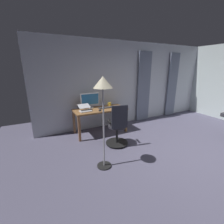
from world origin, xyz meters
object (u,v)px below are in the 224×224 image
Objects in this scene: laptop at (85,109)px; computer_keyboard at (106,108)px; computer_monitor at (90,100)px; mug_coffee at (110,104)px; floor_lamp at (103,92)px; computer_mouse at (121,107)px; cell_phone_face_up at (100,111)px; desk at (100,112)px; office_chair at (118,128)px.

computer_keyboard is at bearing 179.58° from laptop.
computer_monitor is 0.65m from mug_coffee.
computer_monitor is 1.87m from floor_lamp.
computer_mouse is at bearing 158.55° from computer_monitor.
floor_lamp reaches higher than cell_phone_face_up.
computer_monitor is 3.80× the size of cell_phone_face_up.
desk is at bearing 135.23° from computer_monitor.
computer_keyboard is at bearing 150.65° from computer_monitor.
floor_lamp reaches higher than computer_mouse.
cell_phone_face_up is (0.26, 0.19, -0.01)m from computer_keyboard.
laptop is 3.40× the size of computer_mouse.
floor_lamp reaches higher than computer_monitor.
office_chair is 7.70× the size of mug_coffee.
desk is 0.65m from computer_mouse.
laptop is (0.52, -0.90, 0.30)m from office_chair.
mug_coffee is 0.08× the size of floor_lamp.
desk is 1.41× the size of office_chair.
mug_coffee is (-0.23, -0.22, 0.04)m from computer_keyboard.
mug_coffee is (-0.62, 0.00, -0.19)m from computer_monitor.
desk is at bearing -10.63° from computer_mouse.
laptop reaches higher than computer_keyboard.
floor_lamp is (0.98, 1.76, 0.69)m from mug_coffee.
laptop is 0.19× the size of floor_lamp.
cell_phone_face_up is at bearing 66.70° from desk.
floor_lamp is (0.57, 1.55, 0.84)m from desk.
laptop is 1.67m from floor_lamp.
computer_mouse is (-0.57, -0.82, 0.27)m from office_chair.
computer_keyboard is 3.09× the size of mug_coffee.
computer_mouse is 2.01m from floor_lamp.
office_chair is at bearing -136.12° from floor_lamp.
computer_monitor reaches higher than office_chair.
desk is 10.40× the size of cell_phone_face_up.
computer_keyboard is at bearing -14.00° from computer_mouse.
laptop reaches higher than computer_mouse.
desk is 4.41× the size of laptop.
floor_lamp is at bearing 64.33° from computer_keyboard.
computer_keyboard reaches higher than desk.
computer_keyboard is 0.32m from cell_phone_face_up.
desk is 0.95m from office_chair.
office_chair is at bearing 73.58° from mug_coffee.
mug_coffee is at bearing -120.87° from cell_phone_face_up.
floor_lamp reaches higher than desk.
office_chair is at bearing 117.01° from laptop.
cell_phone_face_up is at bearing 5.90° from computer_mouse.
mug_coffee is at bearing 85.46° from office_chair.
cell_phone_face_up is at bearing 153.80° from laptop.
computer_monitor reaches higher than mug_coffee.
office_chair reaches higher than computer_mouse.
laptop is at bearing 15.83° from mug_coffee.
computer_monitor reaches higher than laptop.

